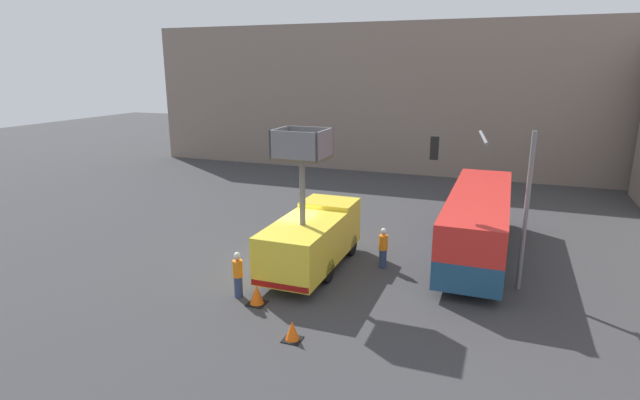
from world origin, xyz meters
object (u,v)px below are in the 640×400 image
traffic_cone_near_truck (257,295)px  traffic_light_pole (494,183)px  city_bus (478,219)px  road_worker_directing (383,248)px  road_worker_near_truck (238,275)px  utility_truck (312,236)px  traffic_cone_mid_road (292,331)px

traffic_cone_near_truck → traffic_light_pole: bearing=31.2°
city_bus → road_worker_directing: bearing=136.2°
road_worker_near_truck → traffic_cone_near_truck: 1.11m
utility_truck → traffic_cone_near_truck: (-0.69, -3.79, -1.15)m
road_worker_directing → traffic_cone_near_truck: size_ratio=2.32×
road_worker_directing → traffic_cone_near_truck: 6.20m
city_bus → traffic_cone_near_truck: bearing=145.3°
traffic_light_pole → traffic_cone_near_truck: (-7.76, -4.70, -3.86)m
traffic_light_pole → traffic_cone_near_truck: 9.86m
traffic_cone_near_truck → traffic_cone_mid_road: bearing=-39.4°
utility_truck → road_worker_directing: 3.15m
traffic_cone_near_truck → road_worker_near_truck: bearing=162.3°
traffic_light_pole → road_worker_directing: 5.43m
utility_truck → traffic_cone_mid_road: size_ratio=9.69×
road_worker_near_truck → road_worker_directing: size_ratio=1.01×
road_worker_near_truck → traffic_cone_near_truck: (0.93, -0.30, -0.53)m
utility_truck → city_bus: size_ratio=0.58×
utility_truck → traffic_light_pole: 7.62m
road_worker_directing → traffic_cone_mid_road: (-1.24, -6.94, -0.57)m
utility_truck → traffic_light_pole: traffic_light_pole is taller
road_worker_directing → traffic_cone_mid_road: 7.08m
utility_truck → traffic_cone_mid_road: bearing=-74.6°
road_worker_near_truck → road_worker_directing: road_worker_near_truck is taller
utility_truck → traffic_cone_mid_road: (1.56, -5.64, -1.20)m
city_bus → road_worker_directing: (-3.69, -3.03, -0.85)m
city_bus → traffic_light_pole: (0.59, -3.42, 2.48)m
utility_truck → city_bus: 7.80m
road_worker_near_truck → traffic_cone_mid_road: road_worker_near_truck is taller
utility_truck → road_worker_near_truck: size_ratio=3.60×
traffic_light_pole → utility_truck: bearing=-172.6°
city_bus → road_worker_directing: city_bus is taller
city_bus → traffic_cone_near_truck: city_bus is taller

